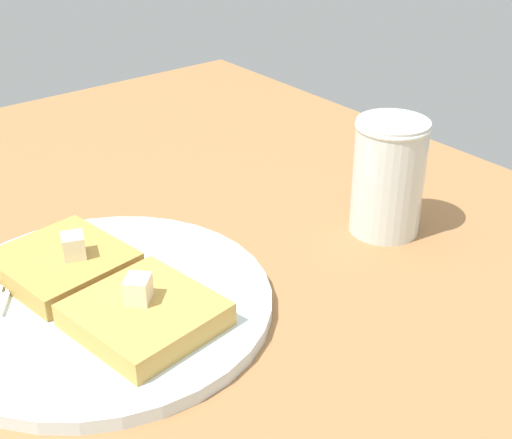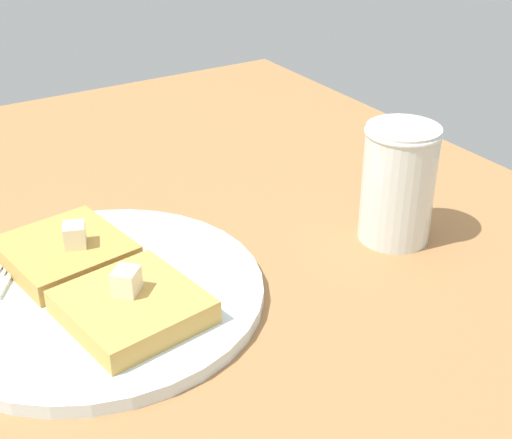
# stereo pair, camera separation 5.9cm
# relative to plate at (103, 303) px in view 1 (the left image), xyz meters

# --- Properties ---
(table_surface) EXTENTS (0.92, 0.92, 0.03)m
(table_surface) POSITION_rel_plate_xyz_m (0.03, -0.01, -0.02)
(table_surface) COLOR #A57344
(table_surface) RESTS_ON ground
(plate) EXTENTS (0.26, 0.26, 0.01)m
(plate) POSITION_rel_plate_xyz_m (0.00, 0.00, 0.00)
(plate) COLOR white
(plate) RESTS_ON table_surface
(toast_slice_left) EXTENTS (0.11, 0.10, 0.02)m
(toast_slice_left) POSITION_rel_plate_xyz_m (-0.05, -0.01, 0.01)
(toast_slice_left) COLOR gold
(toast_slice_left) RESTS_ON plate
(toast_slice_middle) EXTENTS (0.11, 0.10, 0.02)m
(toast_slice_middle) POSITION_rel_plate_xyz_m (0.05, 0.01, 0.01)
(toast_slice_middle) COLOR gold
(toast_slice_middle) RESTS_ON plate
(butter_pat_primary) EXTENTS (0.03, 0.03, 0.02)m
(butter_pat_primary) POSITION_rel_plate_xyz_m (-0.04, -0.01, 0.03)
(butter_pat_primary) COLOR #F8E8C6
(butter_pat_primary) RESTS_ON toast_slice_left
(butter_pat_secondary) EXTENTS (0.02, 0.02, 0.02)m
(butter_pat_secondary) POSITION_rel_plate_xyz_m (0.04, 0.00, 0.03)
(butter_pat_secondary) COLOR #F2E9C5
(butter_pat_secondary) RESTS_ON toast_slice_middle
(syrup_jar) EXTENTS (0.07, 0.07, 0.11)m
(syrup_jar) POSITION_rel_plate_xyz_m (-0.05, -0.26, 0.05)
(syrup_jar) COLOR #552A0E
(syrup_jar) RESTS_ON table_surface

